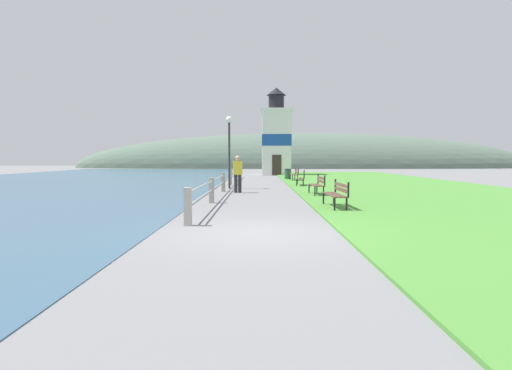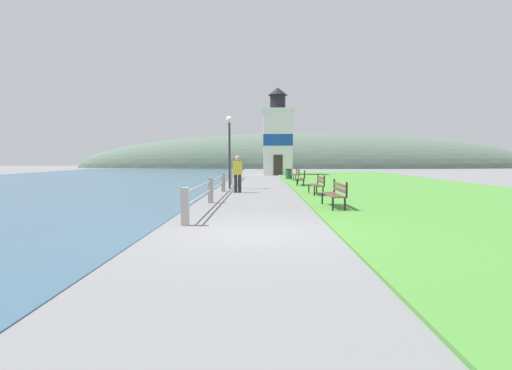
{
  "view_description": "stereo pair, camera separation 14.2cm",
  "coord_description": "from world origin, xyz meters",
  "px_view_note": "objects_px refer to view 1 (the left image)",
  "views": [
    {
      "loc": [
        0.03,
        -8.83,
        1.68
      ],
      "look_at": [
        -0.1,
        11.56,
        0.3
      ],
      "focal_mm": 28.0,
      "sensor_mm": 36.0,
      "label": 1
    },
    {
      "loc": [
        0.17,
        -8.83,
        1.68
      ],
      "look_at": [
        -0.1,
        11.56,
        0.3
      ],
      "focal_mm": 28.0,
      "sensor_mm": 36.0,
      "label": 2
    }
  ],
  "objects_px": {
    "lighthouse": "(276,138)",
    "park_bench_midway": "(318,184)",
    "park_bench_by_lighthouse": "(295,174)",
    "person_strolling": "(238,173)",
    "trash_bin": "(288,174)",
    "park_bench_far": "(302,177)",
    "park_bench_near": "(337,193)",
    "lamp_post": "(229,139)"
  },
  "relations": [
    {
      "from": "lighthouse",
      "to": "park_bench_midway",
      "type": "bearing_deg",
      "value": -87.67
    },
    {
      "from": "lighthouse",
      "to": "park_bench_by_lighthouse",
      "type": "bearing_deg",
      "value": -85.26
    },
    {
      "from": "park_bench_midway",
      "to": "person_strolling",
      "type": "xyz_separation_m",
      "value": [
        -3.68,
        1.44,
        0.44
      ]
    },
    {
      "from": "trash_bin",
      "to": "person_strolling",
      "type": "bearing_deg",
      "value": -105.55
    },
    {
      "from": "trash_bin",
      "to": "park_bench_far",
      "type": "bearing_deg",
      "value": -87.76
    },
    {
      "from": "park_bench_midway",
      "to": "trash_bin",
      "type": "distance_m",
      "value": 13.26
    },
    {
      "from": "park_bench_far",
      "to": "park_bench_by_lighthouse",
      "type": "xyz_separation_m",
      "value": [
        0.1,
        5.5,
        0.0
      ]
    },
    {
      "from": "person_strolling",
      "to": "park_bench_far",
      "type": "bearing_deg",
      "value": -45.23
    },
    {
      "from": "lighthouse",
      "to": "person_strolling",
      "type": "xyz_separation_m",
      "value": [
        -2.77,
        -20.83,
        -2.74
      ]
    },
    {
      "from": "park_bench_midway",
      "to": "person_strolling",
      "type": "height_order",
      "value": "person_strolling"
    },
    {
      "from": "park_bench_far",
      "to": "trash_bin",
      "type": "bearing_deg",
      "value": -80.8
    },
    {
      "from": "park_bench_near",
      "to": "trash_bin",
      "type": "height_order",
      "value": "park_bench_near"
    },
    {
      "from": "park_bench_midway",
      "to": "park_bench_near",
      "type": "bearing_deg",
      "value": 87.32
    },
    {
      "from": "park_bench_by_lighthouse",
      "to": "lamp_post",
      "type": "xyz_separation_m",
      "value": [
        -4.27,
        -7.31,
        2.2
      ]
    },
    {
      "from": "trash_bin",
      "to": "lamp_post",
      "type": "distance_m",
      "value": 10.24
    },
    {
      "from": "trash_bin",
      "to": "lamp_post",
      "type": "height_order",
      "value": "lamp_post"
    },
    {
      "from": "person_strolling",
      "to": "trash_bin",
      "type": "xyz_separation_m",
      "value": [
        3.29,
        11.81,
        -0.55
      ]
    },
    {
      "from": "lighthouse",
      "to": "trash_bin",
      "type": "bearing_deg",
      "value": -86.72
    },
    {
      "from": "park_bench_midway",
      "to": "trash_bin",
      "type": "relative_size",
      "value": 1.97
    },
    {
      "from": "trash_bin",
      "to": "lamp_post",
      "type": "xyz_separation_m",
      "value": [
        -3.89,
        -9.19,
        2.31
      ]
    },
    {
      "from": "park_bench_far",
      "to": "lighthouse",
      "type": "relative_size",
      "value": 0.19
    },
    {
      "from": "park_bench_near",
      "to": "lamp_post",
      "type": "relative_size",
      "value": 0.47
    },
    {
      "from": "lighthouse",
      "to": "lamp_post",
      "type": "distance_m",
      "value": 18.54
    },
    {
      "from": "park_bench_near",
      "to": "trash_bin",
      "type": "relative_size",
      "value": 2.22
    },
    {
      "from": "lamp_post",
      "to": "park_bench_midway",
      "type": "bearing_deg",
      "value": -43.54
    },
    {
      "from": "park_bench_near",
      "to": "lamp_post",
      "type": "height_order",
      "value": "lamp_post"
    },
    {
      "from": "park_bench_midway",
      "to": "trash_bin",
      "type": "height_order",
      "value": "park_bench_midway"
    },
    {
      "from": "park_bench_midway",
      "to": "lighthouse",
      "type": "xyz_separation_m",
      "value": [
        -0.91,
        22.27,
        3.18
      ]
    },
    {
      "from": "lighthouse",
      "to": "park_bench_far",
      "type": "bearing_deg",
      "value": -87.19
    },
    {
      "from": "park_bench_near",
      "to": "park_bench_midway",
      "type": "bearing_deg",
      "value": -92.57
    },
    {
      "from": "person_strolling",
      "to": "lamp_post",
      "type": "xyz_separation_m",
      "value": [
        -0.6,
        2.63,
        1.76
      ]
    },
    {
      "from": "park_bench_by_lighthouse",
      "to": "person_strolling",
      "type": "xyz_separation_m",
      "value": [
        -3.67,
        -9.93,
        0.44
      ]
    },
    {
      "from": "park_bench_far",
      "to": "park_bench_by_lighthouse",
      "type": "relative_size",
      "value": 1.02
    },
    {
      "from": "park_bench_far",
      "to": "person_strolling",
      "type": "bearing_deg",
      "value": 58.08
    },
    {
      "from": "park_bench_near",
      "to": "person_strolling",
      "type": "distance_m",
      "value": 7.14
    },
    {
      "from": "park_bench_near",
      "to": "person_strolling",
      "type": "relative_size",
      "value": 1.04
    },
    {
      "from": "park_bench_far",
      "to": "lighthouse",
      "type": "distance_m",
      "value": 16.72
    },
    {
      "from": "person_strolling",
      "to": "lamp_post",
      "type": "bearing_deg",
      "value": 6.51
    },
    {
      "from": "park_bench_midway",
      "to": "park_bench_by_lighthouse",
      "type": "distance_m",
      "value": 11.37
    },
    {
      "from": "park_bench_midway",
      "to": "lamp_post",
      "type": "distance_m",
      "value": 6.3
    },
    {
      "from": "park_bench_by_lighthouse",
      "to": "person_strolling",
      "type": "distance_m",
      "value": 10.6
    },
    {
      "from": "park_bench_far",
      "to": "person_strolling",
      "type": "height_order",
      "value": "person_strolling"
    }
  ]
}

